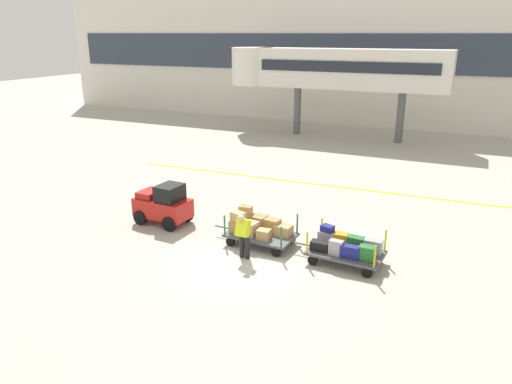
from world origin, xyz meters
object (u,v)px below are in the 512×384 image
object	(u,v)px
baggage_handler	(243,234)
baggage_tug	(163,205)
baggage_cart_middle	(346,248)
baggage_cart_lead	(257,228)

from	to	relation	value
baggage_handler	baggage_tug	bearing A→B (deg)	160.36
baggage_cart_middle	baggage_handler	size ratio (longest dim) A/B	1.94
baggage_tug	baggage_cart_middle	bearing A→B (deg)	-3.08
baggage_cart_lead	baggage_handler	distance (m)	1.32
baggage_tug	baggage_cart_middle	xyz separation A→B (m)	(7.15, -0.38, -0.23)
baggage_tug	baggage_handler	xyz separation A→B (m)	(4.09, -1.46, 0.11)
baggage_cart_middle	baggage_tug	bearing A→B (deg)	176.92
baggage_tug	baggage_cart_lead	xyz separation A→B (m)	(4.00, -0.17, -0.18)
baggage_tug	baggage_cart_lead	size ratio (longest dim) A/B	0.71
baggage_tug	baggage_cart_lead	distance (m)	4.00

